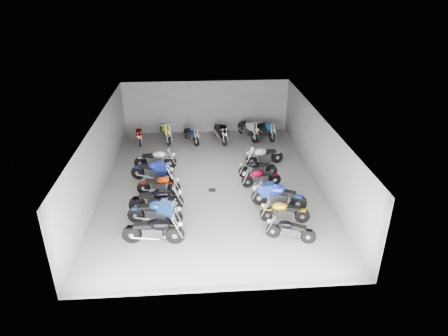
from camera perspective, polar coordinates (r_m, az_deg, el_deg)
The scene contains 24 objects.
ground at distance 18.81m, azimuth -1.78°, elevation -2.43°, with size 14.00×14.00×0.00m, color gray.
wall_back at distance 24.64m, azimuth -2.55°, elevation 8.71°, with size 10.00×0.10×3.20m, color slate.
wall_left at distance 18.62m, azimuth -17.42°, elevation 1.48°, with size 0.10×14.00×3.20m, color slate.
wall_right at distance 18.93m, azimuth 13.46°, elevation 2.41°, with size 0.10×14.00×3.20m, color slate.
ceiling at distance 17.49m, azimuth -1.93°, elevation 6.86°, with size 10.00×14.00×0.04m, color black.
drain_grate at distance 18.37m, azimuth -1.71°, elevation -3.16°, with size 0.32×0.32×0.01m, color black.
motorcycle_left_a at distance 14.95m, azimuth -10.00°, elevation -8.75°, with size 2.30×0.51×1.01m.
motorcycle_left_b at distance 16.01m, azimuth -9.77°, elevation -6.22°, with size 2.22×0.59×0.98m.
motorcycle_left_c at distance 16.82m, azimuth -9.58°, elevation -4.44°, with size 2.28×0.46×1.00m.
motorcycle_left_d at distance 18.08m, azimuth -9.25°, elevation -2.35°, with size 1.97×0.43×0.87m.
motorcycle_left_e at distance 19.21m, azimuth -10.09°, elevation -0.42°, with size 2.14×0.86×0.97m.
motorcycle_left_f at distance 20.43m, azimuth -9.73°, elevation 1.24°, with size 2.15×0.46×0.94m.
motorcycle_right_a at distance 15.13m, azimuth 9.41°, elevation -8.70°, with size 1.81×0.75×0.82m.
motorcycle_right_b at distance 16.10m, azimuth 8.61°, elevation -6.17°, with size 1.98×0.47×0.87m.
motorcycle_right_c at distance 16.94m, azimuth 7.74°, elevation -3.97°, with size 2.26×0.98×1.04m.
motorcycle_right_d at distance 18.58m, azimuth 5.28°, elevation -1.35°, with size 1.88×0.42×0.83m.
motorcycle_right_e at distance 19.41m, azimuth 4.81°, elevation -0.03°, with size 1.92×0.40×0.84m.
motorcycle_right_f at distance 20.65m, azimuth 5.70°, elevation 1.76°, with size 2.07×0.66×0.92m.
motorcycle_back_a at distance 23.87m, azimuth -12.04°, elevation 4.62°, with size 0.49×1.87×0.83m.
motorcycle_back_b at distance 23.75m, azimuth -8.36°, elevation 5.12°, with size 0.78×2.33×1.04m.
motorcycle_back_c at distance 23.41m, azimuth -4.67°, elevation 4.73°, with size 0.94×1.82×0.86m.
motorcycle_back_d at distance 23.52m, azimuth -0.46°, elevation 5.13°, with size 0.68×2.25×1.00m.
motorcycle_back_e at distance 23.96m, azimuth 3.49°, elevation 5.55°, with size 0.98×2.28×1.05m.
motorcycle_back_f at distance 24.12m, azimuth 6.10°, elevation 5.43°, with size 0.82×2.05×0.93m.
Camera 1 is at (-0.59, -16.49, 9.04)m, focal length 32.00 mm.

